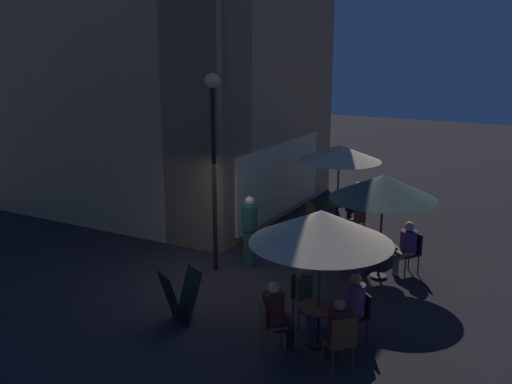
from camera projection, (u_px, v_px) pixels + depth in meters
The scene contains 27 objects.
ground_plane at pixel (219, 284), 12.29m from camera, with size 60.00×60.00×0.00m, color black.
cafe_building at pixel (174, 58), 15.93m from camera, with size 7.37×8.96×9.35m.
street_lamp_near_corner at pixel (213, 137), 12.28m from camera, with size 0.33×0.33×4.46m.
menu_sandwich_board at pixel (180, 296), 10.48m from camera, with size 0.86×0.82×1.01m.
cafe_table_0 at pixel (337, 212), 15.78m from camera, with size 0.64×0.64×0.75m.
cafe_table_1 at pixel (318, 318), 9.65m from camera, with size 0.71×0.71×0.73m.
cafe_table_2 at pixel (379, 254), 12.48m from camera, with size 0.77×0.77×0.75m.
patio_umbrella_0 at pixel (339, 153), 15.36m from camera, with size 2.30×2.30×2.40m.
patio_umbrella_1 at pixel (321, 227), 9.24m from camera, with size 2.39×2.39×2.44m.
patio_umbrella_2 at pixel (383, 187), 12.09m from camera, with size 2.31×2.31×2.36m.
cafe_chair_0 at pixel (313, 215), 15.41m from camera, with size 0.53×0.53×0.90m.
cafe_chair_1 at pixel (357, 219), 15.08m from camera, with size 0.54×0.54×0.89m.
cafe_chair_2 at pixel (359, 205), 16.27m from camera, with size 0.54×0.54×0.96m.
cafe_chair_3 at pixel (302, 295), 10.36m from camera, with size 0.55×0.55×1.00m.
cafe_chair_4 at pixel (268, 321), 9.47m from camera, with size 0.59×0.59×0.90m.
cafe_chair_5 at pixel (341, 339), 8.88m from camera, with size 0.61×0.61×0.95m.
cafe_chair_6 at pixel (359, 311), 9.88m from camera, with size 0.60×0.60×0.87m.
cafe_chair_7 at pixel (343, 249), 12.79m from camera, with size 0.44×0.44×0.95m.
cafe_chair_8 at pixel (412, 249), 12.77m from camera, with size 0.62×0.62×0.94m.
patron_seated_0 at pixel (356, 201), 16.15m from camera, with size 0.51×0.43×1.26m.
patron_seated_1 at pixel (305, 293), 10.20m from camera, with size 0.50×0.50×1.22m.
patron_seated_2 at pixel (276, 312), 9.46m from camera, with size 0.54×0.55×1.25m.
patron_seated_3 at pixel (337, 328), 8.99m from camera, with size 0.53×0.54×1.19m.
patron_seated_4 at pixel (352, 303), 9.79m from camera, with size 0.54×0.53×1.23m.
patron_seated_5 at pixel (350, 244), 12.70m from camera, with size 0.37×0.54×1.22m.
patron_seated_6 at pixel (406, 244), 12.69m from camera, with size 0.55×0.54×1.22m.
patron_standing_7 at pixel (250, 232), 13.05m from camera, with size 0.36×0.36×1.69m.
Camera 1 is at (-9.63, -6.11, 5.04)m, focal length 39.71 mm.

